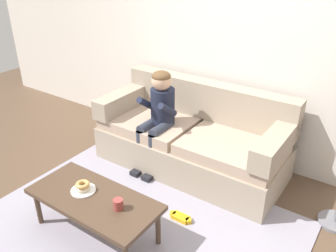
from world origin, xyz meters
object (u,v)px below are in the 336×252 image
at_px(person_child, 158,111).
at_px(couch, 193,139).
at_px(toy_controller, 181,218).
at_px(donut, 83,188).
at_px(mug, 118,204).
at_px(coffee_table, 94,201).

bearing_deg(person_child, couch, 32.91).
bearing_deg(couch, person_child, -147.09).
bearing_deg(toy_controller, person_child, 111.30).
relative_size(person_child, donut, 9.18).
bearing_deg(person_child, toy_controller, -42.19).
distance_m(donut, mug, 0.40).
distance_m(donut, toy_controller, 0.92).
relative_size(coffee_table, person_child, 1.03).
height_order(coffee_table, mug, mug).
bearing_deg(toy_controller, couch, 88.20).
distance_m(coffee_table, donut, 0.15).
relative_size(couch, coffee_table, 1.80).
relative_size(couch, mug, 22.72).
distance_m(couch, person_child, 0.50).
height_order(person_child, toy_controller, person_child).
distance_m(couch, mug, 1.39).
bearing_deg(person_child, mug, -68.51).
xyz_separation_m(couch, mug, (0.15, -1.38, 0.10)).
distance_m(couch, coffee_table, 1.39).
bearing_deg(coffee_table, mug, 1.84).
distance_m(coffee_table, toy_controller, 0.81).
xyz_separation_m(couch, donut, (-0.25, -1.38, 0.09)).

